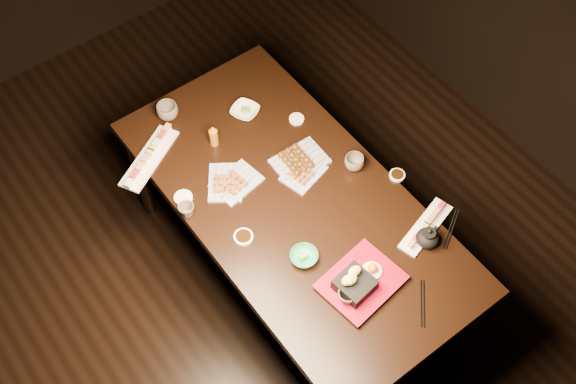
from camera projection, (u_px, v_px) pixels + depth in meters
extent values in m
plane|color=black|center=(268.00, 348.00, 3.67)|extent=(5.00, 5.00, 0.00)
cube|color=black|center=(294.00, 243.00, 3.58)|extent=(1.38, 1.98, 0.75)
imported|color=#2B8551|center=(304.00, 257.00, 3.09)|extent=(0.15, 0.15, 0.04)
imported|color=beige|center=(245.00, 111.00, 3.54)|extent=(0.18, 0.18, 0.03)
imported|color=brown|center=(348.00, 297.00, 2.97)|extent=(0.11, 0.11, 0.08)
imported|color=brown|center=(354.00, 162.00, 3.35)|extent=(0.11, 0.11, 0.07)
imported|color=brown|center=(187.00, 210.00, 3.21)|extent=(0.08, 0.08, 0.07)
imported|color=brown|center=(167.00, 111.00, 3.51)|extent=(0.13, 0.13, 0.08)
cylinder|color=brown|center=(214.00, 135.00, 3.40)|extent=(0.05, 0.05, 0.13)
cylinder|color=white|center=(243.00, 237.00, 3.16)|extent=(0.10, 0.10, 0.02)
cylinder|color=white|center=(297.00, 119.00, 3.53)|extent=(0.09, 0.09, 0.01)
cylinder|color=white|center=(397.00, 175.00, 3.34)|extent=(0.10, 0.10, 0.01)
cylinder|color=white|center=(183.00, 198.00, 3.27)|extent=(0.12, 0.12, 0.02)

